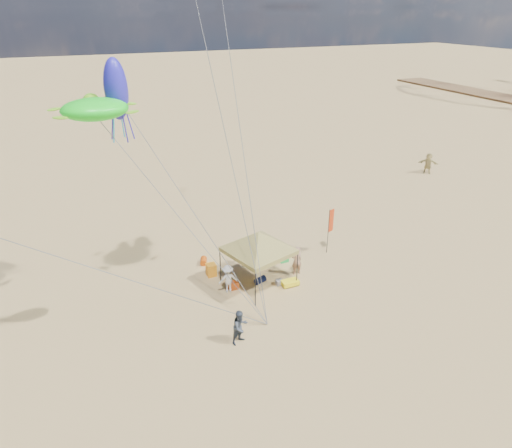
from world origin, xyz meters
The scene contains 17 objects.
ground centered at (0.00, 0.00, 0.00)m, with size 280.00×280.00×0.00m, color tan.
canopy_tent centered at (0.51, 3.86, 2.96)m, with size 5.51×5.51×3.56m.
feather_flag centered at (5.76, 5.39, 1.89)m, with size 0.41×0.17×2.82m.
cooler_red centered at (-0.90, 3.93, 0.19)m, with size 0.54×0.38×0.38m, color #A33B0D.
cooler_blue centered at (2.88, 7.13, 0.19)m, with size 0.54×0.38×0.38m, color #1552AF.
bag_navy centered at (0.62, 3.87, 0.18)m, with size 0.36×0.36×0.60m, color #0C1437.
bag_orange centered at (-1.56, 6.99, 0.18)m, with size 0.36×0.36×0.60m, color #CC4B0B.
chair_green centered at (2.77, 5.46, 0.35)m, with size 0.50×0.50×0.70m, color green.
chair_yellow centered at (-1.54, 5.62, 0.35)m, with size 0.50×0.50×0.70m, color orange.
crate_grey centered at (1.49, 3.33, 0.14)m, with size 0.34×0.30×0.28m, color gray.
beach_cart centered at (1.95, 3.00, 0.20)m, with size 0.90×0.50×0.24m, color yellow.
person_near_a centered at (2.81, 3.93, 0.84)m, with size 0.62×0.40×1.69m, color tan.
person_near_b centered at (-2.06, -0.08, 0.81)m, with size 0.79×0.61×1.62m, color #37404B.
person_near_c centered at (-1.22, 3.79, 0.77)m, with size 0.99×0.57×1.54m, color beige.
person_far_c centered at (21.25, 14.20, 0.92)m, with size 1.70×0.54×1.84m, color tan.
turtle_kite centered at (-6.29, 5.35, 9.45)m, with size 2.76×2.21×0.92m, color #17FF20.
squid_kite centered at (-5.21, 6.45, 10.04)m, with size 1.03×1.03×2.69m, color #2922C1.
Camera 1 is at (-7.59, -14.72, 13.30)m, focal length 31.67 mm.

